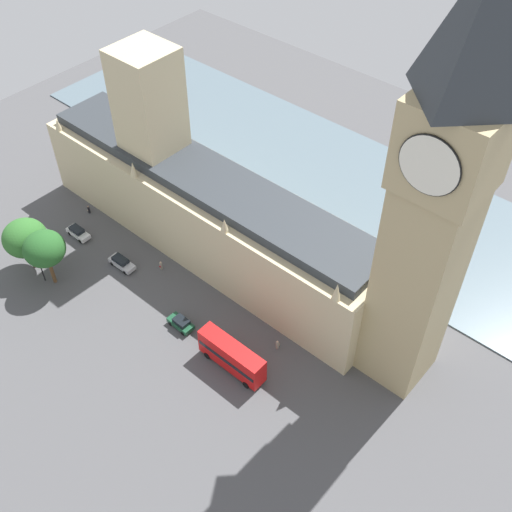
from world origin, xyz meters
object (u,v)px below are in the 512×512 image
Objects in this scene: double_decker_bus_corner at (232,356)px; street_lamp_by_river_gate at (38,259)px; pedestrian_under_trees at (161,266)px; car_silver_leading at (122,263)px; clock_tower at (439,199)px; car_dark_green_far_end at (181,323)px; pedestrian_opposite_hall at (89,210)px; car_white_near_tower at (78,232)px; plane_tree_kerbside at (25,238)px; pedestrian_trailing at (277,345)px; plane_tree_midblock at (44,249)px; parliament_building at (201,202)px.

street_lamp_by_river_gate is at bearing -77.46° from double_decker_bus_corner.
car_silver_leading is at bearing 17.22° from pedestrian_under_trees.
car_dark_green_far_end is at bearing -61.05° from clock_tower.
pedestrian_under_trees is at bearing -76.90° from clock_tower.
pedestrian_opposite_hall is at bearing -109.75° from car_silver_leading.
pedestrian_under_trees is at bearing -106.60° from double_decker_bus_corner.
car_dark_green_far_end is 0.61× the size of street_lamp_by_river_gate.
car_white_near_tower is 6.10m from pedestrian_opposite_hall.
car_white_near_tower is 0.49× the size of plane_tree_kerbside.
clock_tower is 6.25× the size of plane_tree_kerbside.
pedestrian_under_trees is at bearing 125.10° from car_silver_leading.
car_silver_leading reaches higher than pedestrian_trailing.
pedestrian_trailing is (-4.02, 29.25, -0.18)m from car_silver_leading.
car_silver_leading is at bearing 149.17° from plane_tree_midblock.
car_silver_leading is 0.48× the size of plane_tree_midblock.
parliament_building reaches higher than double_decker_bus_corner.
double_decker_bus_corner reaches higher than car_silver_leading.
pedestrian_opposite_hall is at bearing -146.71° from plane_tree_midblock.
double_decker_bus_corner is at bearing 102.46° from street_lamp_by_river_gate.
pedestrian_opposite_hall is 0.17× the size of plane_tree_kerbside.
street_lamp_by_river_gate is at bearing 78.74° from plane_tree_kerbside.
car_dark_green_far_end is (2.35, 16.12, -0.00)m from car_silver_leading.
street_lamp_by_river_gate is at bearing -114.52° from pedestrian_trailing.
plane_tree_kerbside reaches higher than double_decker_bus_corner.
double_decker_bus_corner is (2.45, 37.70, 1.75)m from car_white_near_tower.
car_dark_green_far_end is at bearing 34.14° from parliament_building.
car_silver_leading is 15.37m from pedestrian_opposite_hall.
pedestrian_opposite_hall is (7.88, -57.92, -29.34)m from clock_tower.
street_lamp_by_river_gate is (13.83, -11.97, 4.02)m from pedestrian_under_trees.
car_dark_green_far_end is 2.65× the size of pedestrian_trailing.
car_dark_green_far_end is 2.70× the size of pedestrian_opposite_hall.
clock_tower is 37.50× the size of pedestrian_opposite_hall.
clock_tower is 5.52× the size of double_decker_bus_corner.
parliament_building is at bearing 143.65° from plane_tree_kerbside.
pedestrian_opposite_hall is at bearing -136.81° from pedestrian_trailing.
double_decker_bus_corner reaches higher than pedestrian_under_trees.
double_decker_bus_corner is 7.41m from pedestrian_trailing.
plane_tree_midblock is 1.46× the size of street_lamp_by_river_gate.
street_lamp_by_river_gate is at bearing -28.65° from parliament_building.
clock_tower reaches higher than plane_tree_kerbside.
plane_tree_kerbside is at bearing -88.50° from plane_tree_midblock.
pedestrian_opposite_hall is (-4.99, -3.50, -0.19)m from car_white_near_tower.
parliament_building is 40.23× the size of pedestrian_trailing.
pedestrian_under_trees is 0.16× the size of plane_tree_midblock.
parliament_building is 26.50m from street_lamp_by_river_gate.
parliament_building is 41.10× the size of pedestrian_opposite_hall.
double_decker_bus_corner is 6.65× the size of pedestrian_trailing.
street_lamp_by_river_gate is (7.67, -22.97, 3.85)m from car_dark_green_far_end.
car_white_near_tower is 40.57m from pedestrian_trailing.
plane_tree_kerbside is at bearing 107.32° from pedestrian_opposite_hall.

